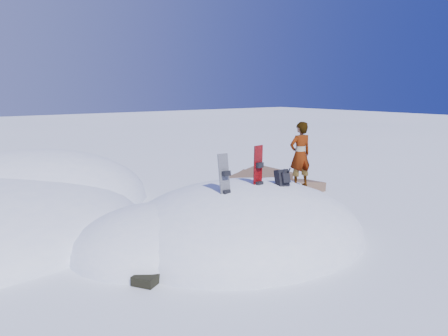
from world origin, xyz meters
TOP-DOWN VIEW (x-y plane):
  - ground at (0.00, 0.00)m, footprint 120.00×120.00m
  - snow_mound at (-0.17, 0.24)m, footprint 8.00×6.00m
  - rock_outcrop at (3.72, 3.01)m, footprint 4.68×4.41m
  - snowboard_red at (0.27, -0.31)m, footprint 0.32×0.19m
  - snowboard_dark at (-0.86, -0.38)m, footprint 0.30×0.25m
  - backpack at (0.89, -0.57)m, footprint 0.36×0.42m
  - gear_pile at (-3.24, -0.95)m, footprint 0.92×0.76m
  - person at (2.23, 0.06)m, footprint 0.78×0.59m

SIDE VIEW (x-z plane):
  - ground at x=0.00m, z-range 0.00..0.00m
  - snow_mound at x=-0.17m, z-range -1.50..1.50m
  - rock_outcrop at x=3.72m, z-range -0.82..0.85m
  - gear_pile at x=-3.24m, z-range 0.00..0.24m
  - backpack at x=0.89m, z-range 1.34..1.88m
  - snowboard_dark at x=-0.86m, z-range 0.83..2.41m
  - snowboard_red at x=0.27m, z-range 0.83..2.52m
  - person at x=2.23m, z-range 1.08..3.00m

